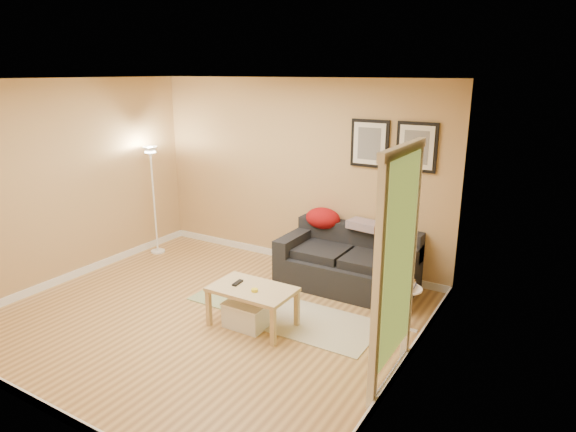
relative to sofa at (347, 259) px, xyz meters
The scene contains 25 objects.
floor 1.88m from the sofa, 123.75° to the right, with size 4.50×4.50×0.00m, color tan.
ceiling 2.89m from the sofa, 123.75° to the right, with size 4.50×4.50×0.00m, color white.
wall_back 1.46m from the sofa, 155.31° to the left, with size 4.50×4.50×0.00m, color tan.
wall_front 3.79m from the sofa, 106.15° to the right, with size 4.50×4.50×0.00m, color tan.
wall_left 3.73m from the sofa, 154.94° to the right, with size 4.00×4.00×0.00m, color tan.
wall_right 2.17m from the sofa, 51.26° to the right, with size 4.00×4.00×0.00m, color tan.
baseboard_back 1.17m from the sofa, 155.77° to the left, with size 4.50×0.02×0.10m, color white.
baseboard_front 3.68m from the sofa, 106.20° to the right, with size 4.50×0.02×0.10m, color white.
baseboard_left 3.62m from the sofa, 154.87° to the right, with size 0.02×4.00×0.10m, color white.
baseboard_right 1.98m from the sofa, 51.49° to the right, with size 0.02×4.00×0.10m, color white.
sofa is the anchor object (origin of this frame).
red_throw 0.70m from the sofa, 149.93° to the left, with size 0.48×0.36×0.28m, color maroon, non-canonical shape.
plaid_throw 0.50m from the sofa, 67.73° to the left, with size 0.42×0.26×0.10m, color tan, non-canonical shape.
framed_print_left 1.49m from the sofa, 82.62° to the left, with size 0.50×0.04×0.60m, color black, non-canonical shape.
framed_print_right 1.63m from the sofa, 34.08° to the left, with size 0.50×0.04×0.60m, color black, non-canonical shape.
area_rug 1.16m from the sofa, 80.85° to the right, with size 1.25×0.85×0.01m, color beige.
green_runner 1.64m from the sofa, 136.61° to the right, with size 0.70×0.50×0.01m, color #668C4C.
coffee_table 1.54m from the sofa, 107.12° to the right, with size 0.90×0.55×0.45m, color tan, non-canonical shape.
remote_control 1.60m from the sofa, 114.00° to the right, with size 0.05×0.16×0.02m, color black.
tape_roll 1.58m from the sofa, 103.77° to the right, with size 0.07×0.07×0.03m, color yellow.
storage_bin 1.61m from the sofa, 108.32° to the right, with size 0.46×0.34×0.28m, color white, non-canonical shape.
side_table 1.22m from the sofa, 34.74° to the right, with size 0.32×0.32×0.48m, color white, non-canonical shape.
book_stack 1.21m from the sofa, 35.27° to the right, with size 0.17×0.23×0.07m, color #314494, non-canonical shape.
floor_lamp 3.06m from the sofa, behind, with size 0.21×0.21×1.64m, color white, non-canonical shape.
doorway 2.15m from the sofa, 54.97° to the right, with size 0.12×1.01×2.13m, color white, non-canonical shape.
Camera 1 is at (3.41, -3.95, 2.68)m, focal length 31.10 mm.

